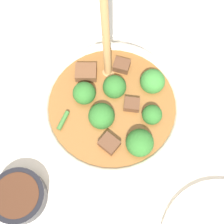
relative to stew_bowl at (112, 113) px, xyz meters
name	(u,v)px	position (x,y,z in m)	size (l,w,h in m)	color
ground_plane	(112,125)	(0.00, 0.00, -0.06)	(4.00, 4.00, 0.00)	silver
stew_bowl	(112,113)	(0.00, 0.00, 0.00)	(0.23, 0.24, 0.30)	beige
condiment_bowl	(19,196)	(-0.11, -0.18, -0.04)	(0.09, 0.09, 0.04)	black
empty_plate	(103,0)	(-0.11, 0.27, -0.05)	(0.22, 0.22, 0.02)	silver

